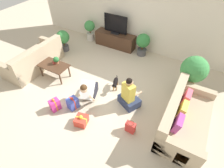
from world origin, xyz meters
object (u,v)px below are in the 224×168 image
Objects in this scene: potted_plant_corner_left at (63,39)px; mug at (54,62)px; coffee_table at (54,66)px; tabletop_plant at (56,60)px; potted_plant_back_right at (143,43)px; dog at (115,83)px; potted_plant_corner_right at (194,71)px; person_kneeling at (89,90)px; gift_bag_a at (130,127)px; sofa_right at (184,119)px; tv at (115,25)px; sofa_left at (34,60)px; person_sitting at (129,96)px; gift_box_b at (73,103)px; gift_box_a at (55,105)px; tv_console at (115,40)px; potted_plant_back_left at (90,29)px; gift_box_c at (81,120)px.

mug is (0.73, -1.26, 0.00)m from potted_plant_corner_left.
coffee_table is 0.22m from tabletop_plant.
potted_plant_back_right is 2.06m from dog.
potted_plant_corner_right reaches higher than potted_plant_back_right.
person_kneeling reaches higher than gift_bag_a.
mug is (-1.91, -2.40, 0.00)m from potted_plant_back_right.
tv is at bearing 51.55° from sofa_right.
sofa_left is 2.05× the size of person_sitting.
sofa_right is 2.72m from gift_box_b.
person_sitting is at bearing 34.00° from gift_box_a.
tv is 3.18m from potted_plant_corner_right.
tv_console is at bearing 72.17° from mug.
gift_box_a is at bearing -49.03° from mug.
sofa_right is 2.43× the size of potted_plant_corner_left.
potted_plant_back_left is 0.97× the size of person_kneeling.
gift_box_c is (0.99, -3.55, -0.16)m from tv_console.
potted_plant_corner_right is 3.27m from gift_box_b.
tv_console is 12.85× the size of mug.
potted_plant_corner_left is at bearing -109.22° from potted_plant_back_left.
potted_plant_back_right is 2.48m from person_sitting.
gift_box_c is 1.53× the size of tabletop_plant.
potted_plant_corner_left is (-4.62, 1.28, 0.19)m from sofa_right.
gift_box_a is 1.11× the size of gift_box_c.
tv reaches higher than mug.
sofa_left is 1.23× the size of tv_console.
potted_plant_back_right is 1.53× the size of dog.
tabletop_plant is at bearing 88.92° from sofa_right.
potted_plant_corner_right is at bearing -106.78° from person_sitting.
gift_box_c is at bearing -92.11° from potted_plant_back_right.
tv_console is at bearing 73.24° from tabletop_plant.
potted_plant_back_left reaches higher than person_kneeling.
potted_plant_back_right is (1.12, -0.05, 0.22)m from tv_console.
potted_plant_back_left is 4.50m from gift_bag_a.
tv reaches higher than potted_plant_corner_left.
potted_plant_corner_left is 2.50× the size of gift_bag_a.
gift_bag_a is at bearing 125.17° from sofa_right.
sofa_right reaches higher than potted_plant_back_right.
potted_plant_back_left is 3.60m from gift_box_b.
tv is 3.36m from gift_box_b.
dog is (-1.97, 0.37, -0.07)m from sofa_right.
gift_box_c is at bearing -161.23° from gift_bag_a.
potted_plant_corner_left is 4.48m from potted_plant_corner_right.
mug is (-0.03, 0.06, 0.10)m from coffee_table.
person_sitting is 2.45m from tabletop_plant.
tv is 1.73× the size of dog.
gift_box_b is at bearing -137.07° from dog.
gift_box_a is (-0.98, -3.47, -0.32)m from potted_plant_back_right.
gift_box_b is at bearing -100.88° from potted_plant_back_right.
dog is 1.39× the size of gift_box_a.
potted_plant_corner_left is 1.45m from tabletop_plant.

